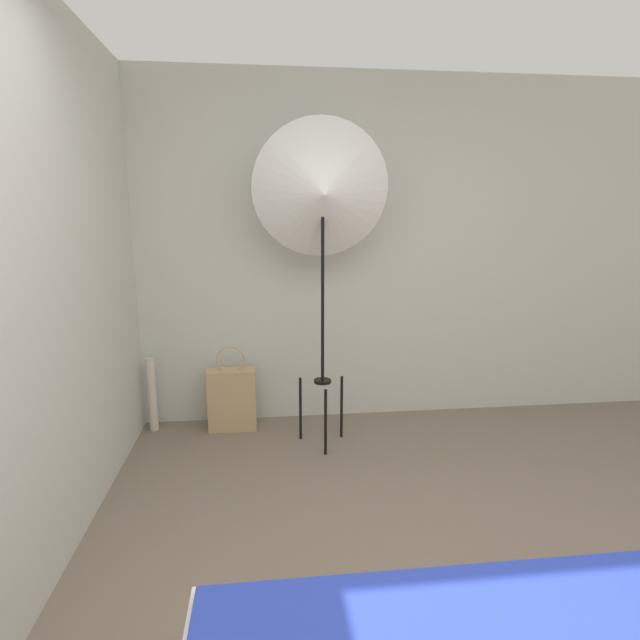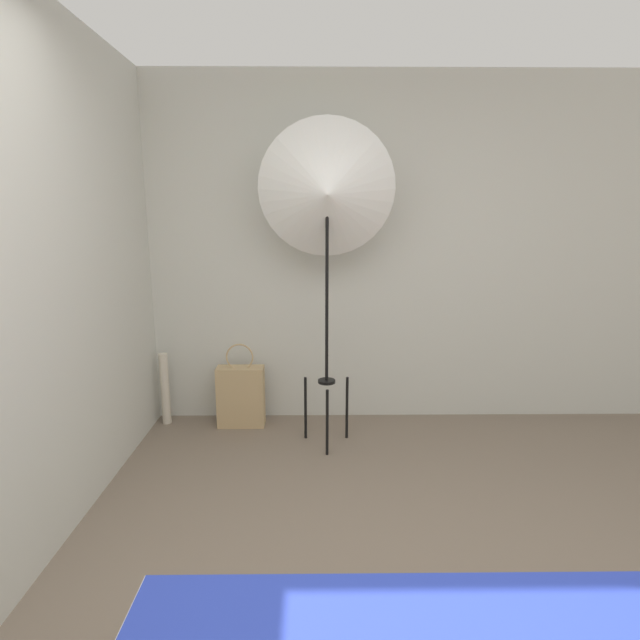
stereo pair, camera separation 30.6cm
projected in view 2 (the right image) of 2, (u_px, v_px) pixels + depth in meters
wall_back at (336, 253)px, 3.78m from camera, size 8.00×0.05×2.60m
wall_side_left at (33, 280)px, 2.24m from camera, size 0.05×8.00×2.60m
photo_umbrella at (327, 193)px, 3.18m from camera, size 0.91×0.41×2.20m
tote_bag at (241, 396)px, 3.78m from camera, size 0.35×0.15×0.65m
paper_roll at (165, 389)px, 3.82m from camera, size 0.07×0.07×0.56m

